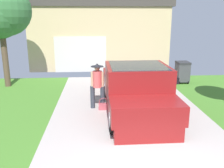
% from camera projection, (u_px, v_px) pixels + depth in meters
% --- Properties ---
extents(pickup_truck, '(2.17, 5.08, 1.69)m').
position_uv_depth(pickup_truck, '(136.00, 92.00, 8.24)').
color(pickup_truck, maroon).
rests_on(pickup_truck, ground).
extents(person_with_hat, '(0.52, 0.45, 1.64)m').
position_uv_depth(person_with_hat, '(97.00, 84.00, 8.67)').
color(person_with_hat, '#333842').
rests_on(person_with_hat, ground).
extents(handbag, '(0.35, 0.14, 0.44)m').
position_uv_depth(handbag, '(103.00, 106.00, 8.70)').
color(handbag, '#B24C56').
rests_on(handbag, ground).
extents(house_with_garage, '(8.86, 5.23, 4.48)m').
position_uv_depth(house_with_garage, '(99.00, 32.00, 16.82)').
color(house_with_garage, '#D2B887').
rests_on(house_with_garage, ground).
extents(neighbor_tree, '(2.50, 2.42, 4.67)m').
position_uv_depth(neighbor_tree, '(2.00, 13.00, 11.06)').
color(neighbor_tree, brown).
rests_on(neighbor_tree, ground).
extents(wheeled_trash_bin, '(0.60, 0.72, 1.07)m').
position_uv_depth(wheeled_trash_bin, '(182.00, 71.00, 12.25)').
color(wheeled_trash_bin, '#424247').
rests_on(wheeled_trash_bin, ground).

